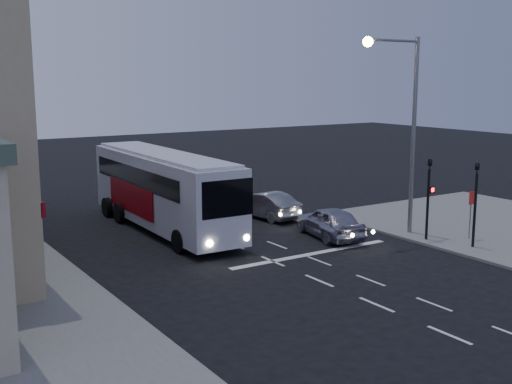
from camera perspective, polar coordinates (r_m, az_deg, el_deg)
ground at (r=24.52m, az=4.16°, el=-7.27°), size 120.00×120.00×0.00m
road_markings at (r=27.80m, az=2.15°, el=-5.13°), size 8.00×30.55×0.01m
tour_bus at (r=31.34m, az=-8.24°, el=0.34°), size 2.95×12.38×3.78m
car_suv at (r=29.88m, az=6.58°, el=-2.66°), size 2.53×4.57×1.47m
car_sedan_a at (r=33.83m, az=0.86°, el=-1.15°), size 1.92×4.37×1.40m
car_sedan_b at (r=38.38m, az=-3.58°, el=0.15°), size 2.36×4.82×1.35m
traffic_signal_main at (r=29.58m, az=15.11°, el=0.25°), size 0.25×0.35×4.10m
traffic_signal_side at (r=28.86m, az=18.96°, el=-0.20°), size 0.18×0.15×4.10m
regulatory_sign at (r=30.37m, az=18.61°, el=-1.27°), size 0.45×0.12×2.20m
streetlight at (r=29.99m, az=13.04°, el=6.84°), size 3.32×0.44×9.00m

